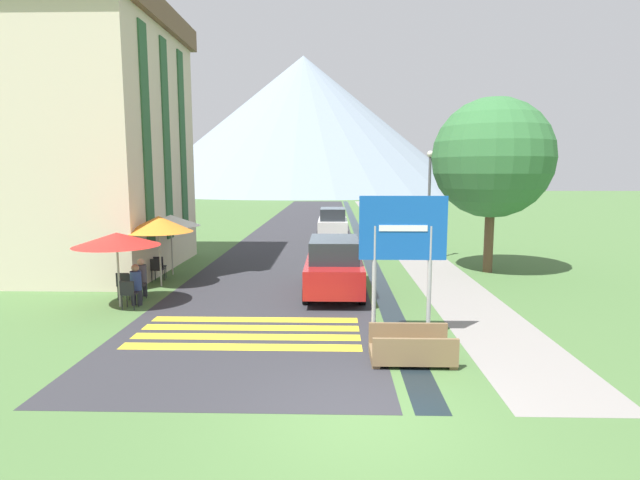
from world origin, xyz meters
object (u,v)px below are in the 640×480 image
cafe_umbrella_middle_orange (159,224)px  cafe_umbrella_rear_white (171,220)px  road_sign (403,242)px  cafe_chair_near_left (137,284)px  cafe_chair_far_left (157,268)px  parked_car_near (334,266)px  cafe_umbrella_front_red (117,239)px  tree_by_path (492,158)px  cafe_chair_near_right (124,283)px  hotel_building (104,129)px  cafe_chair_nearest (129,292)px  footbridge (411,350)px  person_seated_near (136,283)px  streetlamp (429,196)px  cafe_chair_far_right (159,265)px  parked_car_far (333,223)px  person_seated_far (141,275)px

cafe_umbrella_middle_orange → cafe_umbrella_rear_white: bearing=96.7°
road_sign → cafe_chair_near_left: 8.46m
cafe_chair_far_left → parked_car_near: bearing=-2.5°
cafe_umbrella_front_red → tree_by_path: bearing=23.9°
road_sign → cafe_chair_near_right: (-8.04, 3.38, -1.77)m
hotel_building → cafe_chair_nearest: 8.38m
footbridge → person_seated_near: bearing=150.7°
hotel_building → cafe_chair_near_right: (2.53, -4.77, -5.05)m
person_seated_near → streetlamp: bearing=38.2°
parked_car_near → cafe_umbrella_middle_orange: (-5.96, 0.88, 1.24)m
road_sign → cafe_chair_far_right: 10.36m
cafe_umbrella_front_red → person_seated_near: (0.43, 0.16, -1.30)m
cafe_umbrella_middle_orange → tree_by_path: bearing=13.1°
cafe_chair_near_left → streetlamp: bearing=62.6°
footbridge → parked_car_far: bearing=94.9°
cafe_umbrella_rear_white → cafe_chair_far_right: bearing=-105.5°
streetlamp → cafe_umbrella_front_red: bearing=-142.4°
hotel_building → parked_car_near: bearing=-23.0°
person_seated_far → cafe_umbrella_rear_white: bearing=91.8°
parked_car_near → cafe_umbrella_front_red: 6.59m
footbridge → cafe_umbrella_middle_orange: bearing=138.6°
parked_car_far → cafe_chair_near_right: size_ratio=4.88×
person_seated_near → parked_car_near: bearing=15.6°
cafe_chair_near_right → person_seated_near: (0.64, -0.67, 0.17)m
person_seated_far → tree_by_path: (12.14, 4.20, 3.76)m
footbridge → cafe_chair_far_left: 10.77m
hotel_building → cafe_umbrella_middle_orange: bearing=-44.1°
road_sign → person_seated_far: road_sign is taller
tree_by_path → footbridge: bearing=-115.2°
cafe_chair_nearest → cafe_chair_far_left: 3.63m
cafe_chair_nearest → cafe_chair_near_right: same height
hotel_building → person_seated_near: 7.97m
cafe_chair_near_left → cafe_chair_far_left: (-0.29, 2.57, 0.00)m
road_sign → cafe_chair_nearest: size_ratio=3.95×
cafe_chair_nearest → cafe_chair_far_right: 4.12m
cafe_umbrella_middle_orange → cafe_umbrella_front_red: bearing=-96.3°
footbridge → tree_by_path: 11.28m
road_sign → cafe_umbrella_front_red: (-7.83, 2.55, -0.30)m
parked_car_far → cafe_umbrella_middle_orange: 13.95m
tree_by_path → person_seated_far: bearing=-160.9°
parked_car_near → parked_car_far: bearing=90.3°
cafe_chair_nearest → cafe_chair_far_right: bearing=94.8°
hotel_building → cafe_chair_far_right: size_ratio=12.07×
cafe_chair_nearest → cafe_umbrella_middle_orange: bearing=88.9°
cafe_chair_near_left → streetlamp: size_ratio=0.18×
road_sign → footbridge: road_sign is taller
parked_car_near → tree_by_path: tree_by_path is taller
road_sign → cafe_chair_nearest: bearing=163.2°
person_seated_near → person_seated_far: (-0.26, 1.10, -0.01)m
parked_car_far → person_seated_far: 15.23m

